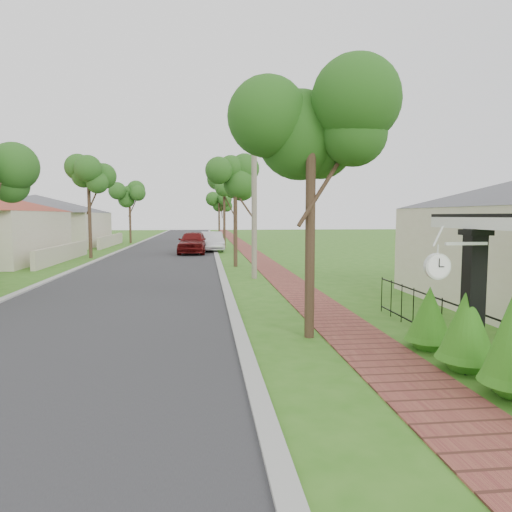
{
  "coord_description": "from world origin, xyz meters",
  "views": [
    {
      "loc": [
        -0.13,
        -8.44,
        2.75
      ],
      "look_at": [
        1.44,
        5.52,
        1.5
      ],
      "focal_mm": 32.0,
      "sensor_mm": 36.0,
      "label": 1
    }
  ],
  "objects": [
    {
      "name": "utility_pole",
      "position": [
        2.0,
        11.27,
        3.62
      ],
      "size": [
        1.2,
        0.24,
        7.12
      ],
      "color": "gray",
      "rests_on": "ground"
    },
    {
      "name": "station_clock",
      "position": [
        3.69,
        -1.4,
        1.95
      ],
      "size": [
        1.06,
        0.13,
        0.61
      ],
      "color": "white",
      "rests_on": "ground"
    },
    {
      "name": "porch_post",
      "position": [
        4.55,
        -1.0,
        1.12
      ],
      "size": [
        0.48,
        0.48,
        2.52
      ],
      "color": "black",
      "rests_on": "ground"
    },
    {
      "name": "hedge_row",
      "position": [
        4.45,
        -1.58,
        0.82
      ],
      "size": [
        0.92,
        4.54,
        2.23
      ],
      "color": "#255B12",
      "rests_on": "ground"
    },
    {
      "name": "parked_car_white",
      "position": [
        0.4,
        26.9,
        0.74
      ],
      "size": [
        1.86,
        4.58,
        1.48
      ],
      "primitive_type": "imported",
      "rotation": [
        0.0,
        0.0,
        0.07
      ],
      "color": "silver",
      "rests_on": "ground"
    },
    {
      "name": "parked_car_red",
      "position": [
        -1.0,
        24.71,
        0.82
      ],
      "size": [
        2.25,
        4.92,
        1.64
      ],
      "primitive_type": "imported",
      "rotation": [
        0.0,
        0.0,
        -0.07
      ],
      "color": "#5D0E0E",
      "rests_on": "ground"
    },
    {
      "name": "ground",
      "position": [
        0.0,
        0.0,
        0.0
      ],
      "size": [
        160.0,
        160.0,
        0.0
      ],
      "primitive_type": "plane",
      "color": "#306919",
      "rests_on": "ground"
    },
    {
      "name": "near_tree",
      "position": [
        2.2,
        1.5,
        4.42
      ],
      "size": [
        2.16,
        2.16,
        5.54
      ],
      "color": "#382619",
      "rests_on": "ground"
    },
    {
      "name": "sidewalk",
      "position": [
        3.25,
        20.0,
        0.0
      ],
      "size": [
        1.5,
        120.0,
        0.03
      ],
      "primitive_type": "cube",
      "color": "brown",
      "rests_on": "ground"
    },
    {
      "name": "picket_fence",
      "position": [
        4.9,
        -0.0,
        0.53
      ],
      "size": [
        0.03,
        8.02,
        1.0
      ],
      "color": "black",
      "rests_on": "ground"
    },
    {
      "name": "kerb_left",
      "position": [
        -6.65,
        20.0,
        0.0
      ],
      "size": [
        0.3,
        120.0,
        0.1
      ],
      "primitive_type": "cube",
      "color": "#9E9E99",
      "rests_on": "ground"
    },
    {
      "name": "street_trees",
      "position": [
        -2.87,
        26.84,
        4.54
      ],
      "size": [
        10.7,
        37.65,
        5.89
      ],
      "color": "#382619",
      "rests_on": "ground"
    },
    {
      "name": "far_house_grey",
      "position": [
        -14.97,
        34.0,
        2.34
      ],
      "size": [
        15.56,
        15.56,
        4.6
      ],
      "color": "beige",
      "rests_on": "ground"
    },
    {
      "name": "road",
      "position": [
        -3.0,
        20.0,
        0.0
      ],
      "size": [
        7.0,
        120.0,
        0.02
      ],
      "primitive_type": "cube",
      "color": "#28282B",
      "rests_on": "ground"
    },
    {
      "name": "kerb_right",
      "position": [
        0.65,
        20.0,
        0.0
      ],
      "size": [
        0.3,
        120.0,
        0.1
      ],
      "primitive_type": "cube",
      "color": "#9E9E99",
      "rests_on": "ground"
    }
  ]
}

